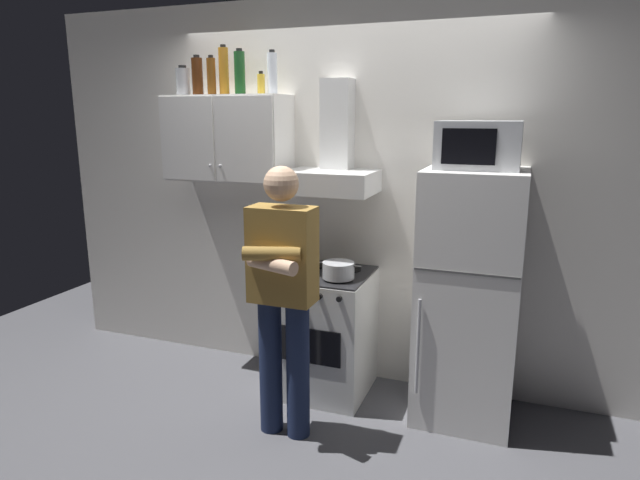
{
  "coord_description": "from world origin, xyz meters",
  "views": [
    {
      "loc": [
        1.17,
        -3.12,
        1.92
      ],
      "look_at": [
        0.0,
        0.0,
        1.15
      ],
      "focal_mm": 30.75,
      "sensor_mm": 36.0,
      "label": 1
    }
  ],
  "objects_px": {
    "person_standing": "(283,293)",
    "bottle_beer_brown": "(211,76)",
    "stove_oven": "(326,332)",
    "bottle_canister_steel": "(183,81)",
    "cooking_pot": "(338,270)",
    "bottle_liquor_amber": "(224,71)",
    "bottle_wine_green": "(240,73)",
    "bottle_rum_dark": "(197,76)",
    "refrigerator": "(469,297)",
    "upper_cabinet": "(227,138)",
    "microwave": "(479,145)",
    "range_hood": "(333,163)",
    "bottle_spice_jar": "(261,84)",
    "bottle_vodka_clear": "(272,73)"
  },
  "relations": [
    {
      "from": "microwave",
      "to": "bottle_canister_steel",
      "type": "bearing_deg",
      "value": 177.95
    },
    {
      "from": "person_standing",
      "to": "upper_cabinet",
      "type": "bearing_deg",
      "value": 135.74
    },
    {
      "from": "refrigerator",
      "to": "bottle_liquor_amber",
      "type": "xyz_separation_m",
      "value": [
        -1.76,
        0.13,
        1.41
      ]
    },
    {
      "from": "stove_oven",
      "to": "range_hood",
      "type": "xyz_separation_m",
      "value": [
        0.0,
        0.13,
        1.16
      ]
    },
    {
      "from": "bottle_beer_brown",
      "to": "bottle_vodka_clear",
      "type": "xyz_separation_m",
      "value": [
        0.45,
        0.05,
        0.01
      ]
    },
    {
      "from": "bottle_liquor_amber",
      "to": "person_standing",
      "type": "bearing_deg",
      "value": -44.03
    },
    {
      "from": "person_standing",
      "to": "bottle_beer_brown",
      "type": "bearing_deg",
      "value": 140.09
    },
    {
      "from": "bottle_vodka_clear",
      "to": "person_standing",
      "type": "bearing_deg",
      "value": -62.34
    },
    {
      "from": "stove_oven",
      "to": "person_standing",
      "type": "bearing_deg",
      "value": -94.72
    },
    {
      "from": "stove_oven",
      "to": "upper_cabinet",
      "type": "bearing_deg",
      "value": 171.1
    },
    {
      "from": "bottle_spice_jar",
      "to": "bottle_canister_steel",
      "type": "height_order",
      "value": "bottle_canister_steel"
    },
    {
      "from": "cooking_pot",
      "to": "bottle_beer_brown",
      "type": "xyz_separation_m",
      "value": [
        -1.02,
        0.22,
        1.25
      ]
    },
    {
      "from": "range_hood",
      "to": "bottle_beer_brown",
      "type": "distance_m",
      "value": 1.07
    },
    {
      "from": "bottle_liquor_amber",
      "to": "bottle_canister_steel",
      "type": "height_order",
      "value": "bottle_liquor_amber"
    },
    {
      "from": "range_hood",
      "to": "bottle_rum_dark",
      "type": "relative_size",
      "value": 2.75
    },
    {
      "from": "bottle_liquor_amber",
      "to": "bottle_rum_dark",
      "type": "height_order",
      "value": "bottle_liquor_amber"
    },
    {
      "from": "bottle_spice_jar",
      "to": "stove_oven",
      "type": "bearing_deg",
      "value": -14.05
    },
    {
      "from": "stove_oven",
      "to": "bottle_rum_dark",
      "type": "xyz_separation_m",
      "value": [
        -1.01,
        0.1,
        1.75
      ]
    },
    {
      "from": "cooking_pot",
      "to": "bottle_liquor_amber",
      "type": "relative_size",
      "value": 0.92
    },
    {
      "from": "bottle_spice_jar",
      "to": "bottle_canister_steel",
      "type": "distance_m",
      "value": 0.6
    },
    {
      "from": "bottle_wine_green",
      "to": "bottle_rum_dark",
      "type": "height_order",
      "value": "bottle_wine_green"
    },
    {
      "from": "range_hood",
      "to": "bottle_canister_steel",
      "type": "xyz_separation_m",
      "value": [
        -1.13,
        -0.03,
        0.55
      ]
    },
    {
      "from": "range_hood",
      "to": "bottle_beer_brown",
      "type": "relative_size",
      "value": 2.79
    },
    {
      "from": "refrigerator",
      "to": "bottle_liquor_amber",
      "type": "relative_size",
      "value": 4.75
    },
    {
      "from": "upper_cabinet",
      "to": "range_hood",
      "type": "height_order",
      "value": "range_hood"
    },
    {
      "from": "microwave",
      "to": "cooking_pot",
      "type": "height_order",
      "value": "microwave"
    },
    {
      "from": "upper_cabinet",
      "to": "bottle_wine_green",
      "type": "height_order",
      "value": "bottle_wine_green"
    },
    {
      "from": "refrigerator",
      "to": "bottle_liquor_amber",
      "type": "height_order",
      "value": "bottle_liquor_amber"
    },
    {
      "from": "range_hood",
      "to": "bottle_liquor_amber",
      "type": "xyz_separation_m",
      "value": [
        -0.81,
        0.0,
        0.61
      ]
    },
    {
      "from": "stove_oven",
      "to": "cooking_pot",
      "type": "xyz_separation_m",
      "value": [
        0.13,
        -0.12,
        0.49
      ]
    },
    {
      "from": "bottle_wine_green",
      "to": "refrigerator",
      "type": "bearing_deg",
      "value": -4.17
    },
    {
      "from": "bottle_beer_brown",
      "to": "cooking_pot",
      "type": "bearing_deg",
      "value": -12.11
    },
    {
      "from": "bottle_vodka_clear",
      "to": "bottle_rum_dark",
      "type": "bearing_deg",
      "value": -174.16
    },
    {
      "from": "upper_cabinet",
      "to": "bottle_liquor_amber",
      "type": "xyz_separation_m",
      "value": [
        -0.01,
        0.0,
        0.46
      ]
    },
    {
      "from": "stove_oven",
      "to": "microwave",
      "type": "xyz_separation_m",
      "value": [
        0.95,
        0.02,
        1.31
      ]
    },
    {
      "from": "upper_cabinet",
      "to": "bottle_vodka_clear",
      "type": "bearing_deg",
      "value": 4.72
    },
    {
      "from": "bottle_wine_green",
      "to": "bottle_vodka_clear",
      "type": "height_order",
      "value": "bottle_wine_green"
    },
    {
      "from": "bottle_canister_steel",
      "to": "bottle_vodka_clear",
      "type": "relative_size",
      "value": 0.7
    },
    {
      "from": "bottle_vodka_clear",
      "to": "bottle_canister_steel",
      "type": "bearing_deg",
      "value": -174.84
    },
    {
      "from": "upper_cabinet",
      "to": "refrigerator",
      "type": "relative_size",
      "value": 0.56
    },
    {
      "from": "person_standing",
      "to": "bottle_beer_brown",
      "type": "height_order",
      "value": "bottle_beer_brown"
    },
    {
      "from": "range_hood",
      "to": "bottle_spice_jar",
      "type": "distance_m",
      "value": 0.74
    },
    {
      "from": "cooking_pot",
      "to": "person_standing",
      "type": "bearing_deg",
      "value": -110.3
    },
    {
      "from": "microwave",
      "to": "bottle_wine_green",
      "type": "xyz_separation_m",
      "value": [
        -1.63,
        0.1,
        0.46
      ]
    },
    {
      "from": "bottle_vodka_clear",
      "to": "stove_oven",
      "type": "bearing_deg",
      "value": -19.0
    },
    {
      "from": "microwave",
      "to": "bottle_beer_brown",
      "type": "distance_m",
      "value": 1.9
    },
    {
      "from": "cooking_pot",
      "to": "bottle_vodka_clear",
      "type": "xyz_separation_m",
      "value": [
        -0.58,
        0.27,
        1.26
      ]
    },
    {
      "from": "refrigerator",
      "to": "person_standing",
      "type": "height_order",
      "value": "person_standing"
    },
    {
      "from": "stove_oven",
      "to": "bottle_canister_steel",
      "type": "relative_size",
      "value": 4.24
    },
    {
      "from": "upper_cabinet",
      "to": "bottle_beer_brown",
      "type": "xyz_separation_m",
      "value": [
        -0.09,
        -0.02,
        0.43
      ]
    }
  ]
}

